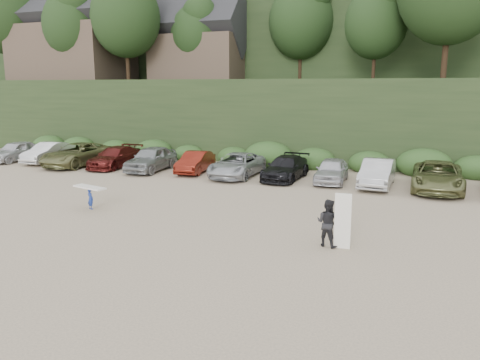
% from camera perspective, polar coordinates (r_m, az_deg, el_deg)
% --- Properties ---
extents(ground, '(120.00, 120.00, 0.00)m').
position_cam_1_polar(ground, '(18.89, -1.97, -5.66)').
color(ground, tan).
rests_on(ground, ground).
extents(hillside_backdrop, '(90.00, 41.50, 28.00)m').
position_cam_1_polar(hillside_backdrop, '(53.42, 13.01, 17.27)').
color(hillside_backdrop, black).
rests_on(hillside_backdrop, ground).
extents(parked_cars, '(34.39, 5.86, 1.62)m').
position_cam_1_polar(parked_cars, '(29.51, -2.99, 2.05)').
color(parked_cars, '#B6B7BB').
rests_on(parked_cars, ground).
extents(child_surfer, '(1.83, 0.91, 1.06)m').
position_cam_1_polar(child_surfer, '(22.33, -17.81, -1.61)').
color(child_surfer, navy).
rests_on(child_surfer, ground).
extents(adult_surfer, '(1.31, 0.85, 2.00)m').
position_cam_1_polar(adult_surfer, '(16.65, 10.80, -5.13)').
color(adult_surfer, black).
rests_on(adult_surfer, ground).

